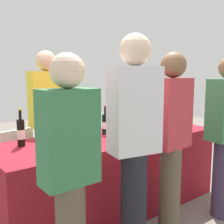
% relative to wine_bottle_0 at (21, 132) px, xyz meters
% --- Properties ---
extents(ground_plane, '(12.00, 12.00, 0.00)m').
position_rel_wine_bottle_0_xyz_m(ground_plane, '(0.88, -0.18, -0.92)').
color(ground_plane, slate).
extents(tasting_table, '(2.39, 0.83, 0.79)m').
position_rel_wine_bottle_0_xyz_m(tasting_table, '(0.88, -0.18, -0.52)').
color(tasting_table, maroon).
rests_on(tasting_table, ground_plane).
extents(wine_bottle_0, '(0.07, 0.07, 0.34)m').
position_rel_wine_bottle_0_xyz_m(wine_bottle_0, '(0.00, 0.00, 0.00)').
color(wine_bottle_0, black).
rests_on(wine_bottle_0, tasting_table).
extents(wine_bottle_1, '(0.07, 0.07, 0.31)m').
position_rel_wine_bottle_0_xyz_m(wine_bottle_1, '(0.69, -0.09, -0.01)').
color(wine_bottle_1, black).
rests_on(wine_bottle_1, tasting_table).
extents(wine_bottle_2, '(0.07, 0.07, 0.30)m').
position_rel_wine_bottle_0_xyz_m(wine_bottle_2, '(0.89, -0.05, -0.02)').
color(wine_bottle_2, black).
rests_on(wine_bottle_2, tasting_table).
extents(wine_bottle_3, '(0.07, 0.07, 0.32)m').
position_rel_wine_bottle_0_xyz_m(wine_bottle_3, '(1.30, -0.04, -0.01)').
color(wine_bottle_3, black).
rests_on(wine_bottle_3, tasting_table).
extents(wine_glass_0, '(0.07, 0.07, 0.14)m').
position_rel_wine_bottle_0_xyz_m(wine_glass_0, '(0.47, -0.33, -0.03)').
color(wine_glass_0, silver).
rests_on(wine_glass_0, tasting_table).
extents(wine_glass_1, '(0.07, 0.07, 0.14)m').
position_rel_wine_bottle_0_xyz_m(wine_glass_1, '(0.60, -0.28, -0.03)').
color(wine_glass_1, silver).
rests_on(wine_glass_1, tasting_table).
extents(wine_glass_2, '(0.06, 0.06, 0.12)m').
position_rel_wine_bottle_0_xyz_m(wine_glass_2, '(0.78, -0.30, -0.04)').
color(wine_glass_2, silver).
rests_on(wine_glass_2, tasting_table).
extents(wine_glass_3, '(0.06, 0.06, 0.14)m').
position_rel_wine_bottle_0_xyz_m(wine_glass_3, '(1.07, -0.33, -0.02)').
color(wine_glass_3, silver).
rests_on(wine_glass_3, tasting_table).
extents(wine_glass_4, '(0.07, 0.07, 0.13)m').
position_rel_wine_bottle_0_xyz_m(wine_glass_4, '(1.35, -0.28, -0.03)').
color(wine_glass_4, silver).
rests_on(wine_glass_4, tasting_table).
extents(server_pouring, '(0.39, 0.23, 1.69)m').
position_rel_wine_bottle_0_xyz_m(server_pouring, '(0.50, 0.53, 0.01)').
color(server_pouring, black).
rests_on(server_pouring, ground_plane).
extents(guest_0, '(0.34, 0.21, 1.55)m').
position_rel_wine_bottle_0_xyz_m(guest_0, '(-0.04, -0.95, -0.06)').
color(guest_0, brown).
rests_on(guest_0, ground_plane).
extents(guest_1, '(0.40, 0.27, 1.72)m').
position_rel_wine_bottle_0_xyz_m(guest_1, '(0.53, -0.90, 0.03)').
color(guest_1, black).
rests_on(guest_1, ground_plane).
extents(guest_2, '(0.36, 0.22, 1.61)m').
position_rel_wine_bottle_0_xyz_m(guest_2, '(1.01, -0.85, -0.02)').
color(guest_2, brown).
rests_on(guest_2, ground_plane).
extents(menu_board, '(0.61, 0.14, 0.79)m').
position_rel_wine_bottle_0_xyz_m(menu_board, '(0.11, 0.74, -0.52)').
color(menu_board, white).
rests_on(menu_board, ground_plane).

